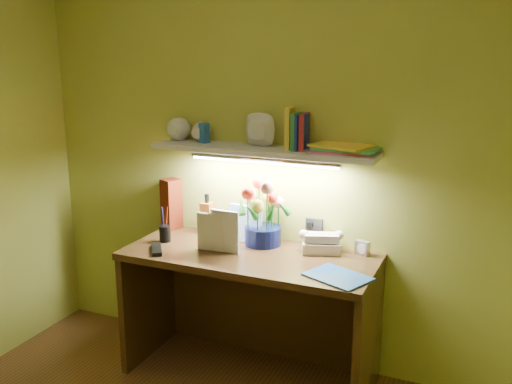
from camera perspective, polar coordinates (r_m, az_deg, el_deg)
desk at (r=3.31m, az=-0.65°, el=-12.27°), size 1.40×0.60×0.75m
flower_bouquet at (r=3.26m, az=0.70°, el=-2.16°), size 0.30×0.30×0.37m
telephone at (r=3.20m, az=6.54°, el=-4.89°), size 0.25×0.22×0.12m
desk_clock at (r=3.19m, az=10.60°, el=-5.50°), size 0.09×0.06×0.08m
whisky_bottle at (r=3.48m, az=-4.91°, el=-2.19°), size 0.07×0.07×0.25m
whisky_box at (r=3.61m, az=-8.45°, el=-1.18°), size 0.13×0.13×0.32m
pen_cup at (r=3.38m, az=-9.11°, el=-3.60°), size 0.09×0.09×0.16m
art_card at (r=3.33m, az=-1.12°, el=-3.19°), size 0.22×0.08×0.21m
tv_remote at (r=3.25m, az=-9.91°, el=-5.66°), size 0.15×0.18×0.02m
blue_folder at (r=2.87m, az=8.18°, el=-8.38°), size 0.36×0.32×0.01m
desk_book_a at (r=3.22m, az=-5.89°, el=-3.85°), size 0.16×0.02×0.22m
desk_book_b at (r=3.20m, az=-4.56°, el=-3.73°), size 0.18×0.03×0.24m
wall_shelf at (r=3.18m, az=0.67°, el=4.92°), size 1.30×0.31×0.26m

